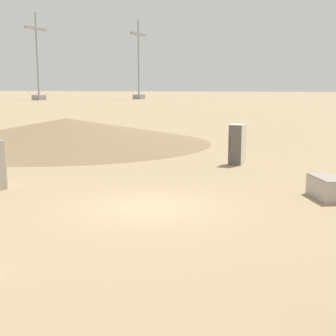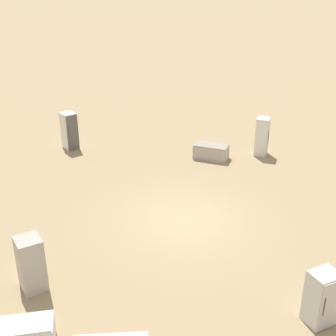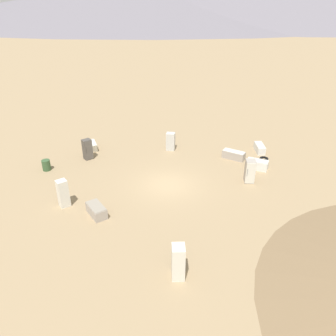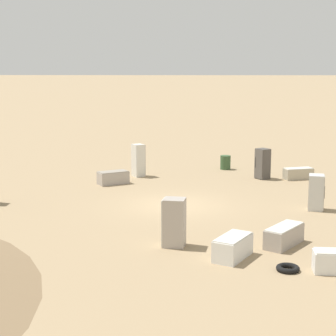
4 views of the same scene
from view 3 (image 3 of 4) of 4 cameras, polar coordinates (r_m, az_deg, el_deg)
The scene contains 13 objects.
ground_plane at distance 23.69m, azimuth 0.01°, elevation -2.97°, with size 1000.00×1000.00×0.00m, color #9E8460.
discarded_fridge_0 at distance 24.46m, azimuth 14.07°, elevation -0.54°, with size 0.86×0.78×1.71m.
discarded_fridge_1 at distance 30.05m, azimuth -13.06°, elevation 3.82°, with size 1.75×1.13×0.64m.
discarded_fridge_2 at distance 29.82m, azimuth 15.65°, elevation 3.36°, with size 1.66×0.72×0.69m.
discarded_fridge_3 at distance 28.03m, azimuth -13.84°, elevation 3.19°, with size 0.90×0.91×1.71m.
discarded_fridge_4 at distance 26.70m, azimuth 15.26°, elevation 0.60°, with size 1.43×1.81×0.75m.
discarded_fridge_5 at distance 16.08m, azimuth 1.80°, elevation -16.01°, with size 0.78×0.62×1.84m.
discarded_fridge_6 at distance 20.86m, azimuth -12.34°, elevation -7.20°, with size 1.77×1.52×0.70m.
discarded_fridge_7 at distance 21.98m, azimuth -17.82°, elevation -4.22°, with size 0.85×0.85×1.87m.
discarded_fridge_8 at distance 27.94m, azimuth 11.35°, elevation 2.24°, with size 1.61×1.92×0.71m.
discarded_fridge_9 at distance 28.97m, azimuth 0.46°, elevation 4.67°, with size 0.80×0.85×1.57m.
scrap_tire at distance 28.55m, azimuth 16.37°, elevation 1.59°, with size 0.73×0.73×0.16m.
rusty_barrel at distance 27.25m, azimuth -20.43°, elevation 0.47°, with size 0.63×0.63×0.85m.
Camera 3 is at (-20.43, 0.80, 11.96)m, focal length 35.00 mm.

